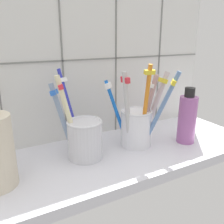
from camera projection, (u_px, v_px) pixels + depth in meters
The scene contains 5 objects.
counter_slab at pixel (114, 157), 49.72cm from camera, with size 64.00×22.00×2.00cm, color silver.
tile_wall_back at pixel (88, 47), 53.23cm from camera, with size 64.00×2.20×45.00cm.
toothbrush_cup_left at pixel (83, 136), 46.35cm from camera, with size 8.94×10.68×16.79cm.
toothbrush_cup_right at pixel (138, 123), 51.31cm from camera, with size 12.87×11.89×17.93cm.
soap_bottle at pixel (187, 118), 52.93cm from camera, with size 3.92×3.92×12.41cm.
Camera 1 is at (-21.74, -38.89, 24.94)cm, focal length 38.68 mm.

